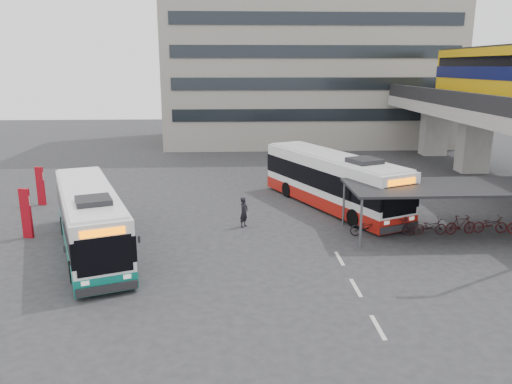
{
  "coord_description": "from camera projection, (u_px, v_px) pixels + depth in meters",
  "views": [
    {
      "loc": [
        -2.19,
        -20.49,
        8.31
      ],
      "look_at": [
        -1.01,
        4.31,
        2.0
      ],
      "focal_mm": 35.0,
      "sensor_mm": 36.0,
      "label": 1
    }
  ],
  "objects": [
    {
      "name": "sign_totem_mid",
      "position": [
        26.0,
        213.0,
        24.48
      ],
      "size": [
        0.54,
        0.26,
        2.51
      ],
      "rotation": [
        0.0,
        0.0,
        -0.2
      ],
      "color": "maroon",
      "rests_on": "ground"
    },
    {
      "name": "ground",
      "position": [
        283.0,
        260.0,
        21.99
      ],
      "size": [
        120.0,
        120.0,
        0.0
      ],
      "primitive_type": "plane",
      "color": "#28282B",
      "rests_on": "ground"
    },
    {
      "name": "sign_totem_north",
      "position": [
        40.0,
        185.0,
        30.34
      ],
      "size": [
        0.51,
        0.26,
        2.37
      ],
      "rotation": [
        0.0,
        0.0,
        -0.25
      ],
      "color": "maroon",
      "rests_on": "ground"
    },
    {
      "name": "road_markings",
      "position": [
        356.0,
        288.0,
        19.2
      ],
      "size": [
        0.15,
        7.6,
        0.01
      ],
      "color": "beige",
      "rests_on": "ground"
    },
    {
      "name": "bus_teal",
      "position": [
        90.0,
        220.0,
        22.77
      ],
      "size": [
        5.96,
        10.8,
        3.16
      ],
      "rotation": [
        0.0,
        0.0,
        0.36
      ],
      "color": "white",
      "rests_on": "ground"
    },
    {
      "name": "office_block",
      "position": [
        307.0,
        26.0,
        54.04
      ],
      "size": [
        30.0,
        15.0,
        25.0
      ],
      "primitive_type": "cube",
      "color": "gray",
      "rests_on": "ground"
    },
    {
      "name": "bus_main",
      "position": [
        332.0,
        181.0,
        29.8
      ],
      "size": [
        7.06,
        11.69,
        3.45
      ],
      "rotation": [
        0.0,
        0.0,
        0.42
      ],
      "color": "white",
      "rests_on": "ground"
    },
    {
      "name": "pedestrian",
      "position": [
        244.0,
        212.0,
        26.27
      ],
      "size": [
        0.64,
        0.7,
        1.61
      ],
      "primitive_type": "imported",
      "rotation": [
        0.0,
        0.0,
        1.0
      ],
      "color": "black",
      "rests_on": "ground"
    },
    {
      "name": "bike_shelter",
      "position": [
        446.0,
        207.0,
        24.93
      ],
      "size": [
        10.0,
        4.0,
        2.54
      ],
      "color": "#595B60",
      "rests_on": "ground"
    }
  ]
}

